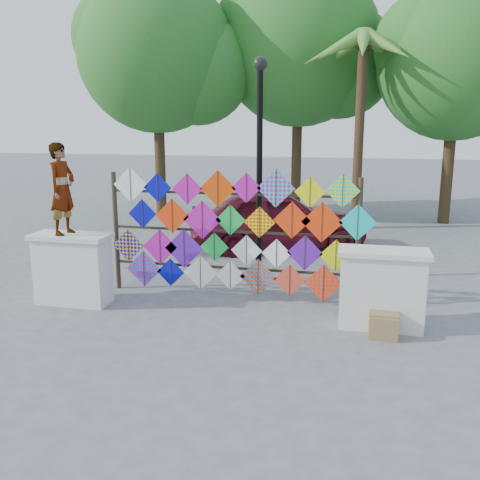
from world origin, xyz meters
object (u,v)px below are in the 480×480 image
(sedan, at_px, (278,219))
(lamppost, at_px, (260,149))
(kite_rack, at_px, (234,234))
(vendor_woman, at_px, (62,189))

(sedan, relative_size, lamppost, 1.01)
(sedan, height_order, lamppost, lamppost)
(sedan, bearing_deg, kite_rack, 158.27)
(vendor_woman, relative_size, sedan, 0.36)
(vendor_woman, relative_size, lamppost, 0.36)
(kite_rack, bearing_deg, sedan, 87.21)
(vendor_woman, bearing_deg, lamppost, -48.42)
(kite_rack, relative_size, lamppost, 1.11)
(vendor_woman, height_order, sedan, vendor_woman)
(kite_rack, distance_m, sedan, 4.10)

